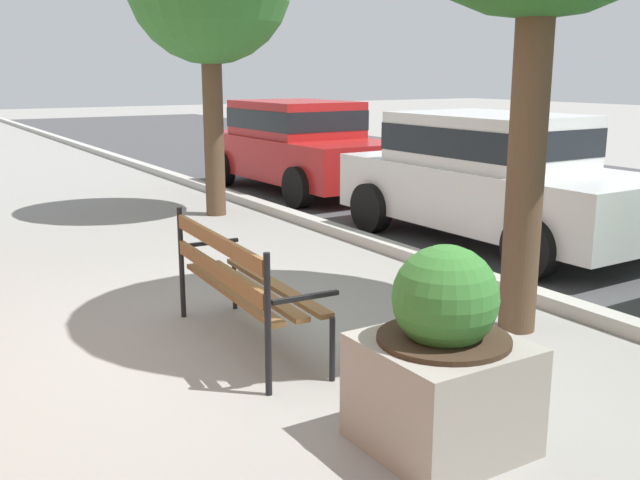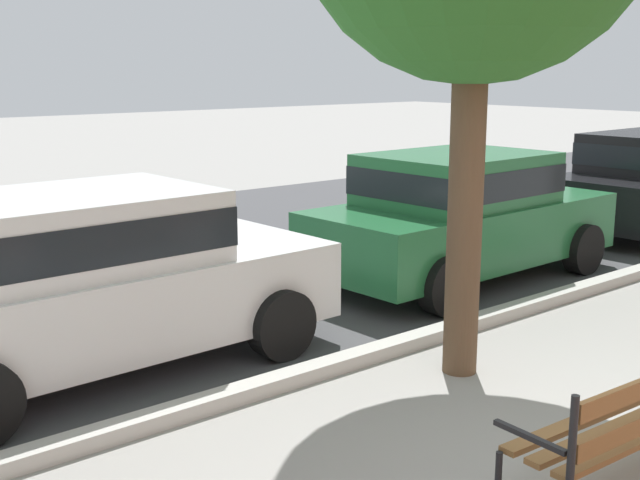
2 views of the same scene
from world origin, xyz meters
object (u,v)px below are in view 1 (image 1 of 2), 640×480
Objects in this scene: park_bench at (239,278)px; parked_car_red at (298,143)px; concrete_planter at (443,363)px; parked_car_white at (492,174)px.

parked_car_red is at bearing 146.59° from park_bench.
park_bench is at bearing -171.37° from concrete_planter.
parked_car_red is at bearing 180.00° from parked_car_white.
parked_car_red is (-8.20, 3.83, 0.35)m from concrete_planter.
parked_car_red is 1.00× the size of parked_car_white.
park_bench is at bearing -69.06° from parked_car_white.
concrete_planter is (1.95, 0.30, -0.05)m from park_bench.
parked_car_red is (-6.25, 4.12, 0.30)m from park_bench.
park_bench is 0.44× the size of parked_car_red.
concrete_planter is at bearing 8.63° from park_bench.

